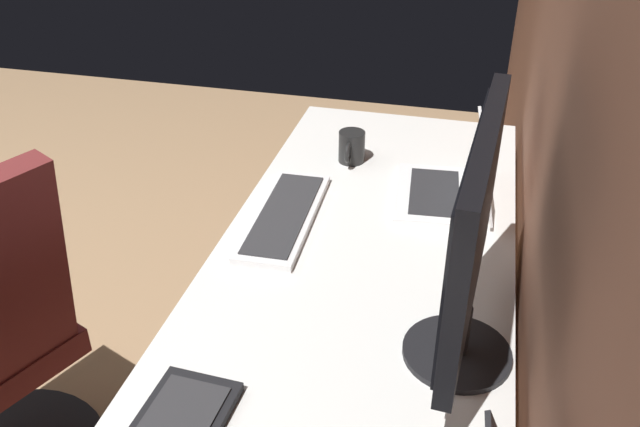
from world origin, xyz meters
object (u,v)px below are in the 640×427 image
(drawer_pedestal, at_px, (369,375))
(keyboard_main, at_px, (285,216))
(monitor_primary, at_px, (472,238))
(coffee_mug, at_px, (351,147))
(laptop_leftmost, at_px, (454,183))

(drawer_pedestal, relative_size, keyboard_main, 1.64)
(monitor_primary, distance_m, coffee_mug, 0.82)
(drawer_pedestal, distance_m, laptop_leftmost, 0.54)
(laptop_leftmost, xyz_separation_m, coffee_mug, (-0.14, -0.29, -0.00))
(monitor_primary, xyz_separation_m, keyboard_main, (-0.37, -0.44, -0.25))
(keyboard_main, bearing_deg, laptop_leftmost, 117.20)
(keyboard_main, bearing_deg, coffee_mug, 164.48)
(drawer_pedestal, relative_size, monitor_primary, 1.41)
(laptop_leftmost, bearing_deg, keyboard_main, -62.80)
(coffee_mug, bearing_deg, laptop_leftmost, 64.28)
(coffee_mug, bearing_deg, drawer_pedestal, 18.70)
(drawer_pedestal, height_order, keyboard_main, keyboard_main)
(drawer_pedestal, height_order, coffee_mug, coffee_mug)
(drawer_pedestal, bearing_deg, monitor_primary, 34.60)
(coffee_mug, bearing_deg, monitor_primary, 25.63)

